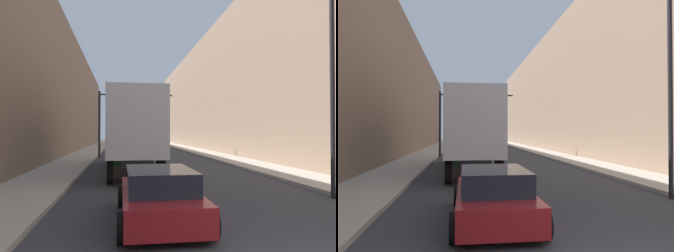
# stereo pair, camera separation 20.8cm
# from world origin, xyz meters

# --- Properties ---
(sidewalk_right) EXTENTS (2.78, 80.00, 0.15)m
(sidewalk_right) POSITION_xyz_m (6.01, 30.00, 0.07)
(sidewalk_right) COLOR #B2A899
(sidewalk_right) RESTS_ON ground
(sidewalk_left) EXTENTS (2.78, 80.00, 0.15)m
(sidewalk_left) POSITION_xyz_m (-6.01, 30.00, 0.07)
(sidewalk_left) COLOR #B2A899
(sidewalk_left) RESTS_ON ground
(building_right) EXTENTS (6.00, 80.00, 14.01)m
(building_right) POSITION_xyz_m (10.40, 30.00, 7.00)
(building_right) COLOR #846B56
(building_right) RESTS_ON ground
(building_left) EXTENTS (6.00, 80.00, 12.41)m
(building_left) POSITION_xyz_m (-10.40, 30.00, 6.20)
(building_left) COLOR #846B56
(building_left) RESTS_ON ground
(semi_truck) EXTENTS (2.57, 12.16, 4.20)m
(semi_truck) POSITION_xyz_m (-1.93, 15.48, 2.32)
(semi_truck) COLOR silver
(semi_truck) RESTS_ON ground
(sedan_car) EXTENTS (2.06, 4.57, 1.32)m
(sedan_car) POSITION_xyz_m (-1.66, 4.67, 0.63)
(sedan_car) COLOR maroon
(sedan_car) RESTS_ON ground
(traffic_signal_gantry) EXTENTS (6.64, 0.35, 5.88)m
(traffic_signal_gantry) POSITION_xyz_m (-2.84, 25.97, 4.10)
(traffic_signal_gantry) COLOR black
(traffic_signal_gantry) RESTS_ON ground
(street_lamp) EXTENTS (0.44, 0.44, 7.86)m
(street_lamp) POSITION_xyz_m (4.48, 6.54, 4.94)
(street_lamp) COLOR black
(street_lamp) RESTS_ON ground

